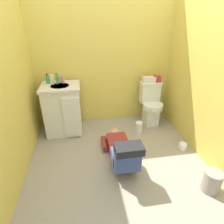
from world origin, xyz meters
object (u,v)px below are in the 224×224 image
vanity_cabinet (63,109)px  toilet_paper_roll (183,146)px  faucet (60,79)px  toilet (151,104)px  bottle_pink (63,79)px  tissue_box (149,79)px  soap_dispenser (48,79)px  paper_towel_roll (139,128)px  person_plumber (121,150)px  toiletry_bag (157,79)px  bottle_white (52,80)px  trash_can (212,181)px  bottle_green (57,78)px

vanity_cabinet → toilet_paper_roll: size_ratio=7.45×
faucet → toilet_paper_roll: (1.74, -0.96, -0.82)m
toilet → bottle_pink: bottle_pink is taller
tissue_box → soap_dispenser: 1.67m
paper_towel_roll → faucet: bearing=161.1°
person_plumber → toiletry_bag: bearing=50.8°
faucet → tissue_box: bearing=-0.4°
tissue_box → bottle_pink: bearing=-178.8°
toilet → vanity_cabinet: size_ratio=0.91×
paper_towel_roll → tissue_box: bearing=58.1°
toilet → soap_dispenser: size_ratio=4.52×
vanity_cabinet → paper_towel_roll: size_ratio=4.03×
toiletry_bag → person_plumber: bearing=-129.2°
bottle_white → paper_towel_roll: bearing=-14.7°
toilet → trash_can: (0.15, -1.58, -0.24)m
paper_towel_roll → toilet_paper_roll: size_ratio=1.85×
person_plumber → paper_towel_roll: bearing=54.9°
toilet → bottle_pink: 1.57m
faucet → person_plumber: bearing=-53.1°
person_plumber → toiletry_bag: size_ratio=8.59×
bottle_white → bottle_green: size_ratio=0.85×
vanity_cabinet → bottle_pink: bottle_pink is taller
toilet → faucet: faucet is taller
toiletry_bag → bottle_green: bearing=-178.3°
toiletry_bag → bottle_white: size_ratio=0.83×
faucet → soap_dispenser: bearing=-174.0°
tissue_box → paper_towel_roll: size_ratio=1.08×
vanity_cabinet → toiletry_bag: toiletry_bag is taller
toilet → paper_towel_roll: bearing=-133.2°
soap_dispenser → bottle_white: (0.08, -0.05, 0.01)m
person_plumber → bottle_white: bottle_white is taller
paper_towel_roll → bottle_pink: bearing=162.2°
vanity_cabinet → bottle_white: (-0.11, 0.08, 0.48)m
faucet → tissue_box: 1.48m
vanity_cabinet → paper_towel_roll: vanity_cabinet is taller
tissue_box → bottle_green: bottle_green is taller
faucet → bottle_pink: bottle_pink is taller
bottle_white → tissue_box: bearing=2.1°
soap_dispenser → vanity_cabinet: bearing=-33.1°
bottle_white → bottle_green: bearing=8.0°
vanity_cabinet → bottle_white: bottle_white is taller
person_plumber → paper_towel_roll: size_ratio=5.23×
vanity_cabinet → toilet_paper_roll: bearing=-25.0°
toilet → paper_towel_roll: toilet is taller
vanity_cabinet → tissue_box: 1.53m
toilet → tissue_box: (-0.04, 0.09, 0.43)m
vanity_cabinet → tissue_box: size_ratio=3.73×
toilet → tissue_box: tissue_box is taller
soap_dispenser → bottle_green: size_ratio=0.94×
vanity_cabinet → toiletry_bag: bearing=4.7°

